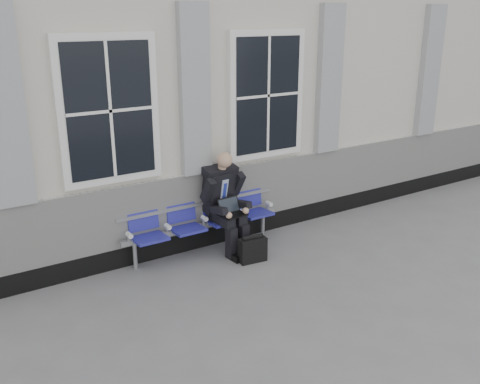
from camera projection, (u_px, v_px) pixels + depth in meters
ground at (303, 269)px, 7.58m from camera, size 70.00×70.00×0.00m
station_building at (185, 84)px, 9.63m from camera, size 14.40×4.40×4.49m
bench at (202, 217)px, 8.00m from camera, size 2.60×0.47×0.91m
businessman at (225, 199)px, 7.96m from camera, size 0.66×0.88×1.54m
briefcase at (253, 249)px, 7.76m from camera, size 0.42×0.22×0.42m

